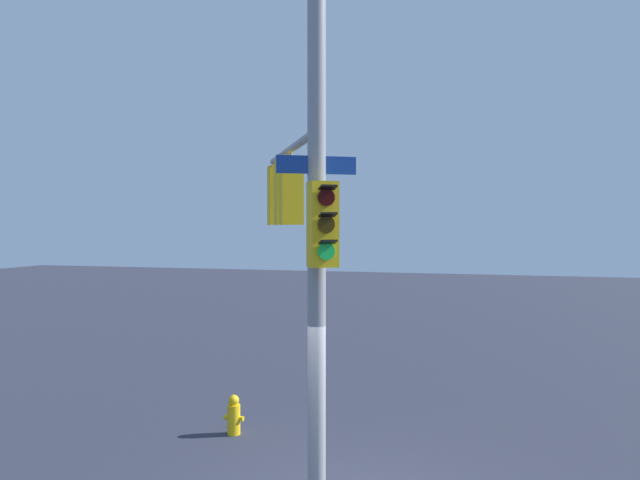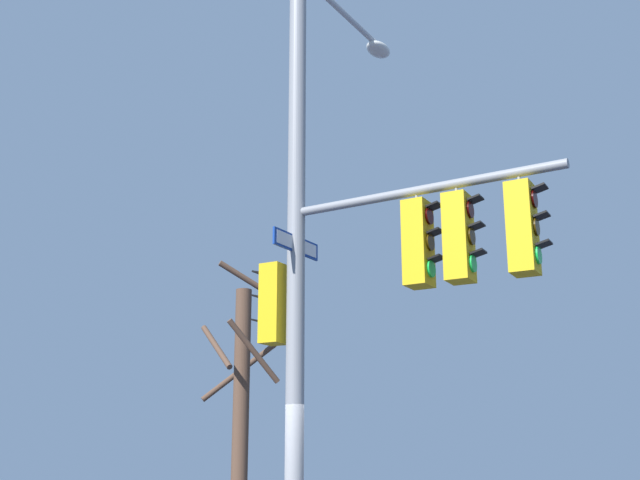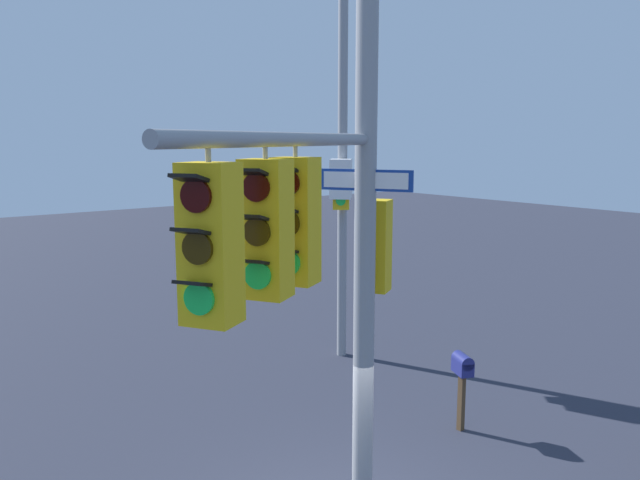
{
  "view_description": "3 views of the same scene",
  "coord_description": "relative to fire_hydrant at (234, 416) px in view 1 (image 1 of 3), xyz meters",
  "views": [
    {
      "loc": [
        1.61,
        -7.33,
        3.84
      ],
      "look_at": [
        -0.48,
        0.31,
        3.65
      ],
      "focal_mm": 32.14,
      "sensor_mm": 36.0,
      "label": 1
    },
    {
      "loc": [
        4.6,
        9.53,
        1.76
      ],
      "look_at": [
        -0.96,
        -0.11,
        4.84
      ],
      "focal_mm": 45.34,
      "sensor_mm": 36.0,
      "label": 2
    },
    {
      "loc": [
        -5.77,
        4.83,
        5.11
      ],
      "look_at": [
        -0.14,
        0.48,
        3.98
      ],
      "focal_mm": 35.44,
      "sensor_mm": 36.0,
      "label": 3
    }
  ],
  "objects": [
    {
      "name": "fire_hydrant",
      "position": [
        0.0,
        0.0,
        0.0
      ],
      "size": [
        0.38,
        0.24,
        0.73
      ],
      "color": "yellow",
      "rests_on": "ground"
    },
    {
      "name": "main_signal_pole_assembly",
      "position": [
        1.72,
        -1.61,
        4.43
      ],
      "size": [
        3.17,
        4.9,
        9.36
      ],
      "rotation": [
        0.0,
        0.0,
        2.08
      ],
      "color": "gray",
      "rests_on": "ground"
    }
  ]
}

